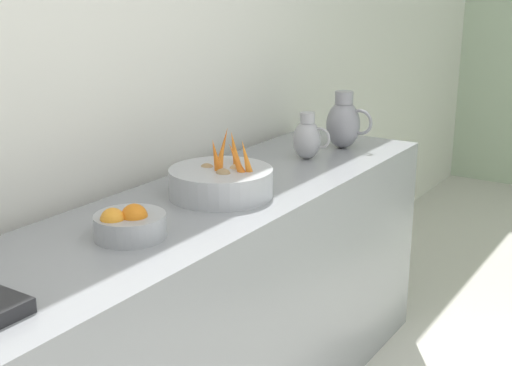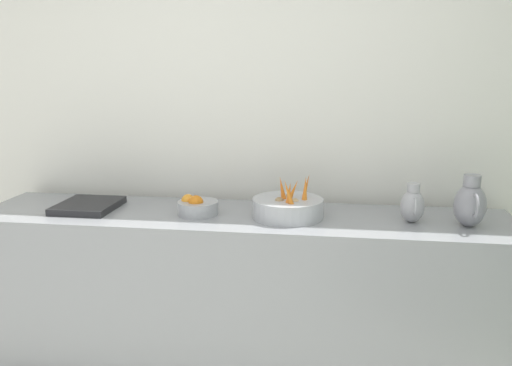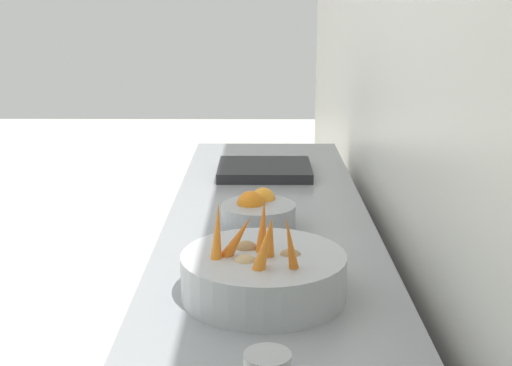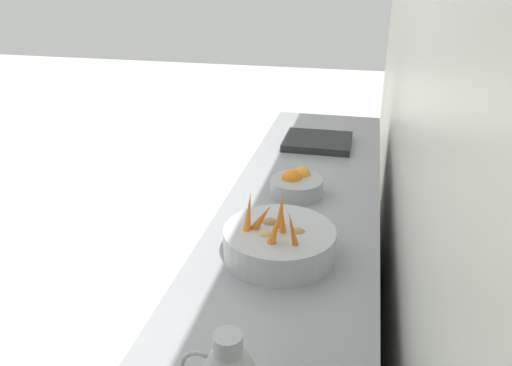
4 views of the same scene
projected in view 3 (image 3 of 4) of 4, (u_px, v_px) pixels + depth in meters
name	position (u px, v px, depth m)	size (l,w,h in m)	color
vegetable_colander	(263.00, 274.00, 1.52)	(0.36, 0.36, 0.22)	#ADAFB5
orange_bowl	(258.00, 213.00, 1.98)	(0.21, 0.21, 0.11)	#9EA0A5
counter_sink_basin	(265.00, 170.00, 2.57)	(0.34, 0.30, 0.04)	#232326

